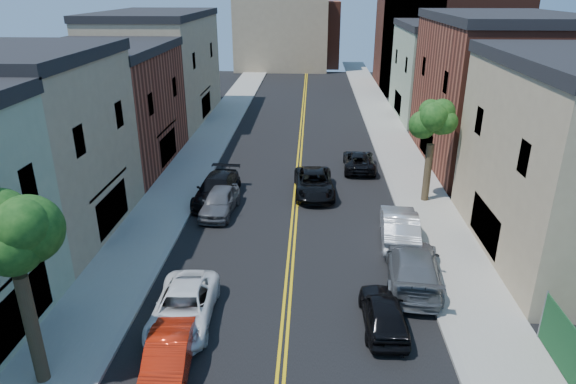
# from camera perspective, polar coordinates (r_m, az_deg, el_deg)

# --- Properties ---
(sidewalk_left) EXTENTS (3.20, 100.00, 0.15)m
(sidewalk_left) POSITION_cam_1_polar(r_m,az_deg,el_deg) (41.68, -9.61, 4.89)
(sidewalk_left) COLOR gray
(sidewalk_left) RESTS_ON ground
(sidewalk_right) EXTENTS (3.20, 100.00, 0.15)m
(sidewalk_right) POSITION_cam_1_polar(r_m,az_deg,el_deg) (41.34, 12.40, 4.53)
(sidewalk_right) COLOR gray
(sidewalk_right) RESTS_ON ground
(curb_left) EXTENTS (0.30, 100.00, 0.15)m
(curb_left) POSITION_cam_1_polar(r_m,az_deg,el_deg) (41.35, -7.23, 4.89)
(curb_left) COLOR gray
(curb_left) RESTS_ON ground
(curb_right) EXTENTS (0.30, 100.00, 0.15)m
(curb_right) POSITION_cam_1_polar(r_m,az_deg,el_deg) (41.08, 9.99, 4.61)
(curb_right) COLOR gray
(curb_right) RESTS_ON ground
(bldg_left_tan_near) EXTENTS (9.00, 10.00, 9.00)m
(bldg_left_tan_near) POSITION_cam_1_polar(r_m,az_deg,el_deg) (29.19, -28.15, 4.07)
(bldg_left_tan_near) COLOR #998466
(bldg_left_tan_near) RESTS_ON ground
(bldg_left_brick) EXTENTS (9.00, 12.00, 8.00)m
(bldg_left_brick) POSITION_cam_1_polar(r_m,az_deg,el_deg) (38.81, -20.14, 8.56)
(bldg_left_brick) COLOR brown
(bldg_left_brick) RESTS_ON ground
(bldg_left_tan_far) EXTENTS (9.00, 16.00, 9.50)m
(bldg_left_tan_far) POSITION_cam_1_polar(r_m,az_deg,el_deg) (51.64, -14.45, 13.19)
(bldg_left_tan_far) COLOR #998466
(bldg_left_tan_far) RESTS_ON ground
(bldg_right_brick) EXTENTS (9.00, 14.00, 10.00)m
(bldg_right_brick) POSITION_cam_1_polar(r_m,az_deg,el_deg) (39.80, 22.27, 10.06)
(bldg_right_brick) COLOR brown
(bldg_right_brick) RESTS_ON ground
(bldg_right_palegrn) EXTENTS (9.00, 12.00, 8.50)m
(bldg_right_palegrn) POSITION_cam_1_polar(r_m,az_deg,el_deg) (53.14, 17.41, 12.58)
(bldg_right_palegrn) COLOR gray
(bldg_right_palegrn) RESTS_ON ground
(church) EXTENTS (16.20, 14.20, 22.60)m
(church) POSITION_cam_1_polar(r_m,az_deg,el_deg) (67.90, 16.63, 17.14)
(church) COLOR #4C2319
(church) RESTS_ON ground
(backdrop_left) EXTENTS (14.00, 8.00, 12.00)m
(backdrop_left) POSITION_cam_1_polar(r_m,az_deg,el_deg) (81.25, -0.76, 17.84)
(backdrop_left) COLOR #998466
(backdrop_left) RESTS_ON ground
(backdrop_center) EXTENTS (10.00, 8.00, 10.00)m
(backdrop_center) POSITION_cam_1_polar(r_m,az_deg,el_deg) (85.18, 2.22, 17.35)
(backdrop_center) COLOR brown
(backdrop_center) RESTS_ON ground
(tree_left_mid) EXTENTS (5.20, 5.20, 9.29)m
(tree_left_mid) POSITION_cam_1_polar(r_m,az_deg,el_deg) (16.60, -29.41, -0.97)
(tree_left_mid) COLOR #35281A
(tree_left_mid) RESTS_ON sidewalk_left
(tree_right_far) EXTENTS (4.40, 4.40, 8.03)m
(tree_right_far) POSITION_cam_1_polar(r_m,az_deg,el_deg) (30.42, 16.22, 8.95)
(tree_right_far) COLOR #35281A
(tree_right_far) RESTS_ON sidewalk_right
(red_sedan) EXTENTS (1.76, 4.16, 1.33)m
(red_sedan) POSITION_cam_1_polar(r_m,az_deg,el_deg) (18.35, -13.41, -17.88)
(red_sedan) COLOR red
(red_sedan) RESTS_ON ground
(white_pickup) EXTENTS (2.44, 5.01, 1.37)m
(white_pickup) POSITION_cam_1_polar(r_m,az_deg,el_deg) (20.61, -11.71, -12.62)
(white_pickup) COLOR white
(white_pickup) RESTS_ON ground
(grey_car_left) EXTENTS (2.07, 4.48, 1.49)m
(grey_car_left) POSITION_cam_1_polar(r_m,az_deg,el_deg) (29.50, -7.70, -1.04)
(grey_car_left) COLOR #515358
(grey_car_left) RESTS_ON ground
(black_car_left) EXTENTS (2.57, 5.52, 1.56)m
(black_car_left) POSITION_cam_1_polar(r_m,az_deg,el_deg) (31.19, -8.02, 0.34)
(black_car_left) COLOR black
(black_car_left) RESTS_ON ground
(grey_car_right) EXTENTS (2.95, 5.93, 1.65)m
(grey_car_right) POSITION_cam_1_polar(r_m,az_deg,el_deg) (23.21, 13.94, -8.13)
(grey_car_right) COLOR #575A5F
(grey_car_right) RESTS_ON ground
(black_car_right) EXTENTS (1.69, 4.04, 1.37)m
(black_car_right) POSITION_cam_1_polar(r_m,az_deg,el_deg) (20.31, 10.74, -13.14)
(black_car_right) COLOR black
(black_car_right) RESTS_ON ground
(silver_car_right) EXTENTS (2.19, 5.20, 1.67)m
(silver_car_right) POSITION_cam_1_polar(r_m,az_deg,el_deg) (26.67, 12.43, -3.79)
(silver_car_right) COLOR #B9BCC1
(silver_car_right) RESTS_ON ground
(dark_car_right_far) EXTENTS (2.29, 4.74, 1.30)m
(dark_car_right_far) POSITION_cam_1_polar(r_m,az_deg,el_deg) (36.69, 8.01, 3.52)
(dark_car_right_far) COLOR black
(dark_car_right_far) RESTS_ON ground
(black_suv_lane) EXTENTS (2.71, 5.35, 1.45)m
(black_suv_lane) POSITION_cam_1_polar(r_m,az_deg,el_deg) (31.96, 2.95, 0.99)
(black_suv_lane) COLOR black
(black_suv_lane) RESTS_ON ground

